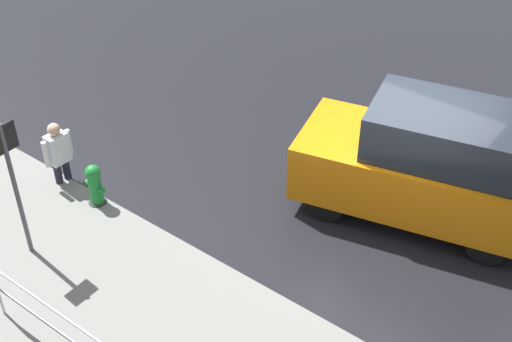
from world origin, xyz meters
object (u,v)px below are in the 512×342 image
pedestrian (58,150)px  moving_hatchback (426,164)px  sign_post (11,172)px  fire_hydrant (95,185)px

pedestrian → moving_hatchback: bearing=-150.7°
moving_hatchback → sign_post: size_ratio=1.75×
moving_hatchback → sign_post: 6.32m
fire_hydrant → pedestrian: bearing=-3.8°
moving_hatchback → fire_hydrant: (4.43, 3.08, -0.63)m
fire_hydrant → sign_post: size_ratio=0.33×
moving_hatchback → fire_hydrant: bearing=34.8°
moving_hatchback → sign_post: sign_post is taller
sign_post → pedestrian: bearing=-56.7°
sign_post → fire_hydrant: bearing=-87.9°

